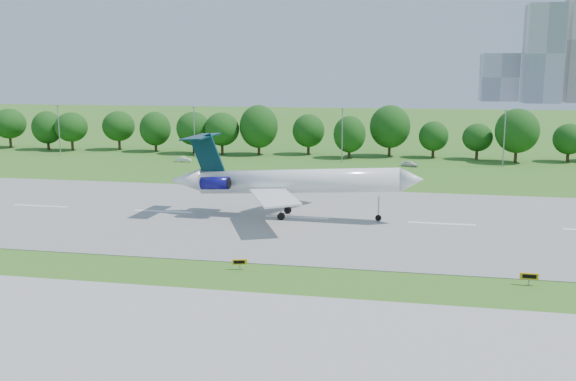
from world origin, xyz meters
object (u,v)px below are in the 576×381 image
object	(u,v)px
airliner	(285,180)
taxi_sign_left	(240,262)
service_vehicle_b	(410,164)
service_vehicle_a	(183,159)

from	to	relation	value
airliner	taxi_sign_left	size ratio (longest dim) A/B	23.21
taxi_sign_left	service_vehicle_b	bearing A→B (deg)	63.21
taxi_sign_left	service_vehicle_a	bearing A→B (deg)	99.66
taxi_sign_left	service_vehicle_b	size ratio (longest dim) A/B	0.42
service_vehicle_a	service_vehicle_b	world-z (taller)	service_vehicle_b
taxi_sign_left	service_vehicle_b	distance (m)	79.94
taxi_sign_left	service_vehicle_a	xyz separation A→B (m)	(-34.08, 75.41, -0.23)
taxi_sign_left	service_vehicle_a	size ratio (longest dim) A/B	0.44
airliner	taxi_sign_left	world-z (taller)	airliner
service_vehicle_a	service_vehicle_b	distance (m)	50.95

